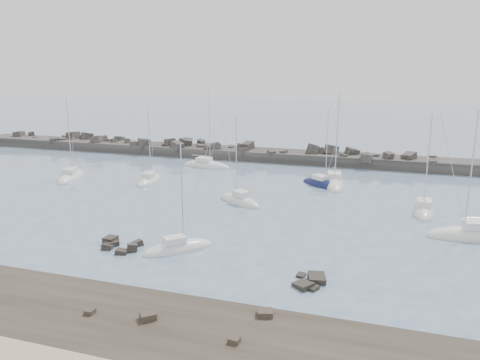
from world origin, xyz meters
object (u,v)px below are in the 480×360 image
(sailboat_5, at_px, (239,201))
(sailboat_7, at_px, (178,249))
(sailboat_1, at_px, (71,178))
(sailboat_9, at_px, (471,237))
(sailboat_3, at_px, (150,181))
(sailboat_6, at_px, (334,184))
(sailboat_4, at_px, (206,166))
(sailboat_8, at_px, (322,185))
(sailboat_10, at_px, (423,211))

(sailboat_5, bearing_deg, sailboat_7, -92.39)
(sailboat_1, distance_m, sailboat_7, 35.71)
(sailboat_1, bearing_deg, sailboat_9, -9.59)
(sailboat_3, xyz_separation_m, sailboat_6, (27.06, 6.49, 0.01))
(sailboat_6, xyz_separation_m, sailboat_7, (-11.33, -29.96, -0.02))
(sailboat_4, distance_m, sailboat_8, 22.30)
(sailboat_6, xyz_separation_m, sailboat_8, (-1.65, -0.95, -0.02))
(sailboat_1, relative_size, sailboat_7, 1.23)
(sailboat_4, xyz_separation_m, sailboat_6, (22.79, -6.16, 0.01))
(sailboat_5, distance_m, sailboat_7, 17.08)
(sailboat_5, xyz_separation_m, sailboat_6, (10.61, 12.89, 0.00))
(sailboat_4, height_order, sailboat_7, sailboat_4)
(sailboat_1, bearing_deg, sailboat_8, 11.02)
(sailboat_3, distance_m, sailboat_4, 13.35)
(sailboat_4, distance_m, sailboat_10, 38.17)
(sailboat_1, relative_size, sailboat_9, 0.96)
(sailboat_6, bearing_deg, sailboat_1, -168.11)
(sailboat_3, bearing_deg, sailboat_9, -14.72)
(sailboat_1, xyz_separation_m, sailboat_7, (28.45, -21.58, -0.02))
(sailboat_5, height_order, sailboat_8, sailboat_8)
(sailboat_1, height_order, sailboat_8, sailboat_1)
(sailboat_8, bearing_deg, sailboat_1, -168.98)
(sailboat_5, bearing_deg, sailboat_9, -10.45)
(sailboat_4, bearing_deg, sailboat_8, -18.59)
(sailboat_1, distance_m, sailboat_9, 56.55)
(sailboat_4, relative_size, sailboat_10, 1.10)
(sailboat_9, bearing_deg, sailboat_10, 117.87)
(sailboat_9, relative_size, sailboat_10, 1.12)
(sailboat_3, distance_m, sailboat_7, 28.26)
(sailboat_4, height_order, sailboat_8, sailboat_4)
(sailboat_5, bearing_deg, sailboat_10, 7.51)
(sailboat_6, xyz_separation_m, sailboat_9, (15.98, -17.80, 0.00))
(sailboat_5, xyz_separation_m, sailboat_10, (22.43, 2.96, -0.00))
(sailboat_8, height_order, sailboat_9, sailboat_9)
(sailboat_4, bearing_deg, sailboat_10, -24.94)
(sailboat_6, height_order, sailboat_10, sailboat_6)
(sailboat_1, height_order, sailboat_6, sailboat_6)
(sailboat_7, bearing_deg, sailboat_6, 69.29)
(sailboat_7, height_order, sailboat_8, sailboat_8)
(sailboat_5, height_order, sailboat_9, sailboat_9)
(sailboat_1, height_order, sailboat_10, sailboat_1)
(sailboat_5, relative_size, sailboat_6, 0.81)
(sailboat_5, xyz_separation_m, sailboat_9, (26.59, -4.90, 0.01))
(sailboat_7, bearing_deg, sailboat_8, 71.56)
(sailboat_1, bearing_deg, sailboat_6, 11.89)
(sailboat_1, distance_m, sailboat_10, 51.63)
(sailboat_6, height_order, sailboat_7, sailboat_6)
(sailboat_9, bearing_deg, sailboat_7, -155.98)
(sailboat_7, bearing_deg, sailboat_4, 107.60)
(sailboat_4, xyz_separation_m, sailboat_10, (34.61, -16.09, 0.01))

